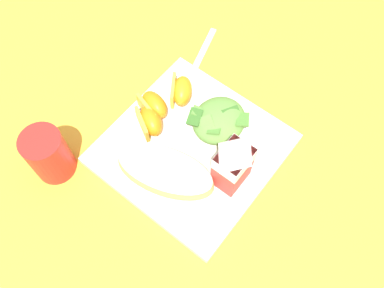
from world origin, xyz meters
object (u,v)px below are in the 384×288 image
cheesy_pizza_bread (165,171)px  green_salad_pile (219,120)px  orange_wedge_rear (150,121)px  milk_carton (233,163)px  white_plate (192,149)px  orange_wedge_front (181,91)px  metal_fork (194,68)px  drinking_red_cup (49,155)px  orange_wedge_middle (154,105)px

cheesy_pizza_bread → green_salad_pile: 0.13m
green_salad_pile → orange_wedge_rear: bearing=-50.8°
milk_carton → cheesy_pizza_bread: bearing=-53.8°
orange_wedge_rear → white_plate: bearing=100.1°
green_salad_pile → orange_wedge_front: (-0.01, -0.09, -0.00)m
orange_wedge_rear → metal_fork: bearing=-170.9°
cheesy_pizza_bread → milk_carton: size_ratio=1.69×
orange_wedge_front → drinking_red_cup: size_ratio=0.71×
milk_carton → orange_wedge_middle: milk_carton is taller
milk_carton → drinking_red_cup: milk_carton is taller
cheesy_pizza_bread → green_salad_pile: size_ratio=1.84×
green_salad_pile → drinking_red_cup: size_ratio=1.02×
orange_wedge_rear → drinking_red_cup: drinking_red_cup is taller
green_salad_pile → metal_fork: (-0.08, -0.12, -0.03)m
green_salad_pile → orange_wedge_front: 0.09m
white_plate → orange_wedge_rear: 0.09m
orange_wedge_front → metal_fork: bearing=-159.6°
orange_wedge_rear → metal_fork: size_ratio=0.38×
green_salad_pile → milk_carton: 0.11m
cheesy_pizza_bread → orange_wedge_front: (-0.14, -0.08, 0.00)m
white_plate → milk_carton: size_ratio=2.55×
orange_wedge_middle → drinking_red_cup: (0.18, -0.07, 0.01)m
orange_wedge_middle → milk_carton: bearing=83.7°
white_plate → orange_wedge_middle: bearing=-98.3°
milk_carton → green_salad_pile: bearing=-131.9°
white_plate → metal_fork: 0.18m
green_salad_pile → milk_carton: (0.07, 0.08, 0.04)m
white_plate → orange_wedge_front: (-0.07, -0.08, 0.03)m
cheesy_pizza_bread → drinking_red_cup: bearing=-58.6°
white_plate → drinking_red_cup: 0.24m
cheesy_pizza_bread → orange_wedge_rear: (-0.06, -0.08, 0.00)m
orange_wedge_middle → green_salad_pile: bearing=113.3°
milk_carton → metal_fork: size_ratio=0.59×
orange_wedge_middle → orange_wedge_rear: (0.03, 0.02, 0.00)m
green_salad_pile → metal_fork: bearing=-124.7°
metal_fork → drinking_red_cup: bearing=-10.4°
white_plate → orange_wedge_rear: (0.01, -0.08, 0.03)m
metal_fork → orange_wedge_front: bearing=20.4°
orange_wedge_rear → metal_fork: (-0.16, -0.03, -0.03)m
orange_wedge_middle → orange_wedge_rear: same height
metal_fork → drinking_red_cup: (0.31, -0.06, 0.05)m
white_plate → cheesy_pizza_bread: cheesy_pizza_bread is taller
white_plate → cheesy_pizza_bread: size_ratio=1.51×
white_plate → orange_wedge_middle: 0.10m
orange_wedge_front → orange_wedge_middle: size_ratio=1.03×
green_salad_pile → orange_wedge_rear: size_ratio=1.44×
metal_fork → drinking_red_cup: drinking_red_cup is taller
green_salad_pile → metal_fork: 0.15m
white_plate → milk_carton: (0.01, 0.09, 0.07)m
milk_carton → drinking_red_cup: size_ratio=1.11×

